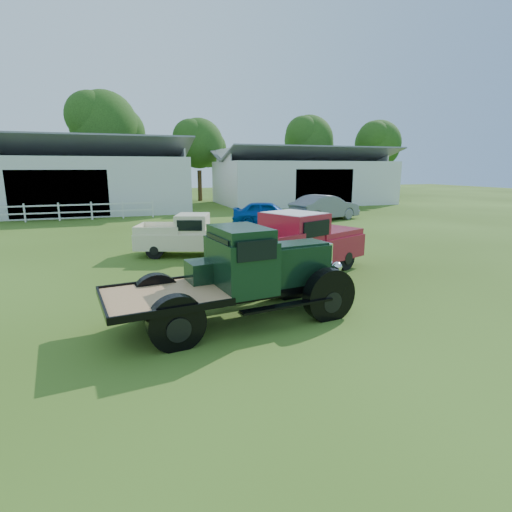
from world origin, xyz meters
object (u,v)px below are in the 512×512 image
object	(u,v)px
vintage_flatbed	(236,275)
misc_car_grey	(325,207)
white_pickup	(191,235)
red_pickup	(291,243)
misc_car_blue	(267,213)

from	to	relation	value
vintage_flatbed	misc_car_grey	world-z (taller)	vintage_flatbed
vintage_flatbed	white_pickup	xyz separation A→B (m)	(0.26, 7.35, -0.28)
vintage_flatbed	red_pickup	xyz separation A→B (m)	(2.88, 3.40, -0.06)
red_pickup	white_pickup	world-z (taller)	red_pickup
vintage_flatbed	white_pickup	bearing A→B (deg)	80.83
vintage_flatbed	red_pickup	size ratio (longest dim) A/B	0.97
misc_car_grey	white_pickup	bearing A→B (deg)	110.57
white_pickup	misc_car_blue	bearing A→B (deg)	69.49
vintage_flatbed	red_pickup	bearing A→B (deg)	42.60
vintage_flatbed	white_pickup	distance (m)	7.36
white_pickup	misc_car_blue	distance (m)	9.32
vintage_flatbed	misc_car_blue	world-z (taller)	vintage_flatbed
vintage_flatbed	misc_car_grey	bearing A→B (deg)	48.10
vintage_flatbed	red_pickup	distance (m)	4.45
white_pickup	misc_car_grey	size ratio (longest dim) A/B	0.87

